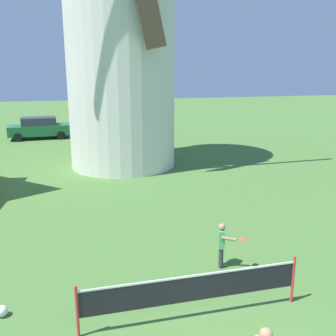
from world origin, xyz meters
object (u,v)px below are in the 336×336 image
player_far (222,243)px  parked_car_green (39,128)px  windmill (119,12)px  stray_ball (2,311)px  parked_car_black (120,126)px  tennis_net (193,289)px

player_far → parked_car_green: bearing=105.1°
windmill → stray_ball: windmill is taller
player_far → parked_car_black: bearing=89.6°
windmill → parked_car_green: (-4.78, 9.53, -6.86)m
tennis_net → stray_ball: tennis_net is taller
tennis_net → player_far: bearing=52.8°
windmill → tennis_net: size_ratio=3.48×
player_far → tennis_net: bearing=-127.2°
tennis_net → parked_car_green: parked_car_green is taller
tennis_net → parked_car_black: parked_car_black is taller
tennis_net → player_far: player_far is taller
windmill → player_far: (0.88, -11.50, -6.99)m
player_far → stray_ball: bearing=-171.3°
stray_ball → parked_car_black: (5.37, 21.28, 0.69)m
stray_ball → parked_car_green: (-0.43, 21.84, 0.69)m
tennis_net → stray_ball: bearing=164.6°
tennis_net → parked_car_green: size_ratio=1.06×
player_far → parked_car_green: (-5.67, 21.03, 0.13)m
tennis_net → player_far: size_ratio=3.89×
parked_car_green → parked_car_black: bearing=-5.5°
windmill → parked_car_green: bearing=116.7°
player_far → parked_car_black: size_ratio=0.30×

